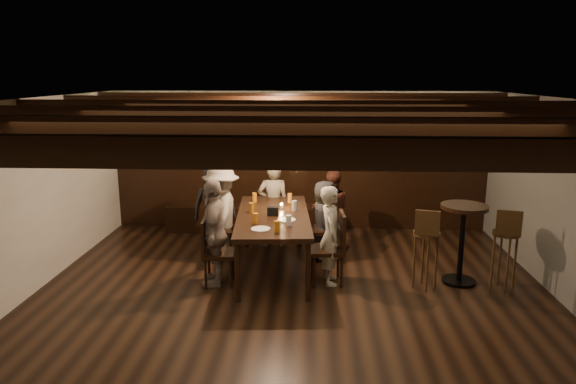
# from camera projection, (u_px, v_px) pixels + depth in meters

# --- Properties ---
(room) EXTENTS (7.00, 7.00, 7.00)m
(room) POSITION_uv_depth(u_px,v_px,m) (279.00, 183.00, 7.78)
(room) COLOR black
(room) RESTS_ON ground
(dining_table) EXTENTS (1.13, 2.23, 0.81)m
(dining_table) POSITION_uv_depth(u_px,v_px,m) (273.00, 219.00, 7.03)
(dining_table) COLOR black
(dining_table) RESTS_ON floor
(chair_left_near) EXTENTS (0.47, 0.47, 0.95)m
(chair_left_near) POSITION_uv_depth(u_px,v_px,m) (224.00, 240.00, 7.55)
(chair_left_near) COLOR black
(chair_left_near) RESTS_ON floor
(chair_left_far) EXTENTS (0.43, 0.43, 0.87)m
(chair_left_far) POSITION_uv_depth(u_px,v_px,m) (218.00, 264.00, 6.68)
(chair_left_far) COLOR black
(chair_left_far) RESTS_ON floor
(chair_right_near) EXTENTS (0.46, 0.46, 0.93)m
(chair_right_near) POSITION_uv_depth(u_px,v_px,m) (322.00, 240.00, 7.58)
(chair_right_near) COLOR black
(chair_right_near) RESTS_ON floor
(chair_right_far) EXTENTS (0.46, 0.46, 0.95)m
(chair_right_far) POSITION_uv_depth(u_px,v_px,m) (328.00, 261.00, 6.71)
(chair_right_far) COLOR black
(chair_right_far) RESTS_ON floor
(person_bench_left) EXTENTS (0.70, 0.49, 1.37)m
(person_bench_left) POSITION_uv_depth(u_px,v_px,m) (215.00, 207.00, 7.89)
(person_bench_left) COLOR #28272A
(person_bench_left) RESTS_ON floor
(person_bench_centre) EXTENTS (0.51, 0.36, 1.35)m
(person_bench_centre) POSITION_uv_depth(u_px,v_px,m) (273.00, 205.00, 8.06)
(person_bench_centre) COLOR gray
(person_bench_centre) RESTS_ON floor
(person_bench_right) EXTENTS (0.64, 0.52, 1.24)m
(person_bench_right) POSITION_uv_depth(u_px,v_px,m) (331.00, 210.00, 7.95)
(person_bench_right) COLOR #552A1D
(person_bench_right) RESTS_ON floor
(person_left_near) EXTENTS (0.59, 0.95, 1.42)m
(person_left_near) POSITION_uv_depth(u_px,v_px,m) (222.00, 213.00, 7.45)
(person_left_near) COLOR #9D9485
(person_left_near) RESTS_ON floor
(person_left_far) EXTENTS (0.40, 0.84, 1.39)m
(person_left_far) POSITION_uv_depth(u_px,v_px,m) (215.00, 233.00, 6.58)
(person_left_far) COLOR gray
(person_left_far) RESTS_ON floor
(person_right_near) EXTENTS (0.42, 0.60, 1.18)m
(person_right_near) POSITION_uv_depth(u_px,v_px,m) (324.00, 220.00, 7.52)
(person_right_near) COLOR #252527
(person_right_near) RESTS_ON floor
(person_right_far) EXTENTS (0.35, 0.50, 1.30)m
(person_right_far) POSITION_uv_depth(u_px,v_px,m) (331.00, 235.00, 6.63)
(person_right_far) COLOR #B3AD98
(person_right_far) RESTS_ON floor
(pint_a) EXTENTS (0.07, 0.07, 0.14)m
(pint_a) POSITION_uv_depth(u_px,v_px,m) (254.00, 197.00, 7.67)
(pint_a) COLOR #BF7219
(pint_a) RESTS_ON dining_table
(pint_b) EXTENTS (0.07, 0.07, 0.14)m
(pint_b) POSITION_uv_depth(u_px,v_px,m) (290.00, 198.00, 7.63)
(pint_b) COLOR #BF7219
(pint_b) RESTS_ON dining_table
(pint_c) EXTENTS (0.07, 0.07, 0.14)m
(pint_c) POSITION_uv_depth(u_px,v_px,m) (251.00, 208.00, 7.09)
(pint_c) COLOR #BF7219
(pint_c) RESTS_ON dining_table
(pint_d) EXTENTS (0.07, 0.07, 0.14)m
(pint_d) POSITION_uv_depth(u_px,v_px,m) (294.00, 206.00, 7.20)
(pint_d) COLOR silver
(pint_d) RESTS_ON dining_table
(pint_e) EXTENTS (0.07, 0.07, 0.14)m
(pint_e) POSITION_uv_depth(u_px,v_px,m) (256.00, 219.00, 6.55)
(pint_e) COLOR #BF7219
(pint_e) RESTS_ON dining_table
(pint_f) EXTENTS (0.07, 0.07, 0.14)m
(pint_f) POSITION_uv_depth(u_px,v_px,m) (289.00, 221.00, 6.46)
(pint_f) COLOR silver
(pint_f) RESTS_ON dining_table
(pint_g) EXTENTS (0.07, 0.07, 0.14)m
(pint_g) POSITION_uv_depth(u_px,v_px,m) (277.00, 226.00, 6.22)
(pint_g) COLOR #BF7219
(pint_g) RESTS_ON dining_table
(plate_near) EXTENTS (0.24, 0.24, 0.01)m
(plate_near) POSITION_uv_depth(u_px,v_px,m) (261.00, 229.00, 6.32)
(plate_near) COLOR white
(plate_near) RESTS_ON dining_table
(plate_far) EXTENTS (0.24, 0.24, 0.01)m
(plate_far) POSITION_uv_depth(u_px,v_px,m) (287.00, 220.00, 6.72)
(plate_far) COLOR white
(plate_far) RESTS_ON dining_table
(condiment_caddy) EXTENTS (0.15, 0.10, 0.12)m
(condiment_caddy) POSITION_uv_depth(u_px,v_px,m) (273.00, 211.00, 6.95)
(condiment_caddy) COLOR black
(condiment_caddy) RESTS_ON dining_table
(candle) EXTENTS (0.05, 0.05, 0.05)m
(candle) POSITION_uv_depth(u_px,v_px,m) (281.00, 207.00, 7.30)
(candle) COLOR beige
(candle) RESTS_ON dining_table
(high_top_table) EXTENTS (0.59, 0.59, 1.05)m
(high_top_table) POSITION_uv_depth(u_px,v_px,m) (463.00, 232.00, 6.61)
(high_top_table) COLOR black
(high_top_table) RESTS_ON floor
(bar_stool_left) EXTENTS (0.35, 0.37, 1.07)m
(bar_stool_left) POSITION_uv_depth(u_px,v_px,m) (425.00, 259.00, 6.50)
(bar_stool_left) COLOR #392512
(bar_stool_left) RESTS_ON floor
(bar_stool_right) EXTENTS (0.36, 0.37, 1.07)m
(bar_stool_right) POSITION_uv_depth(u_px,v_px,m) (504.00, 259.00, 6.50)
(bar_stool_right) COLOR #392512
(bar_stool_right) RESTS_ON floor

